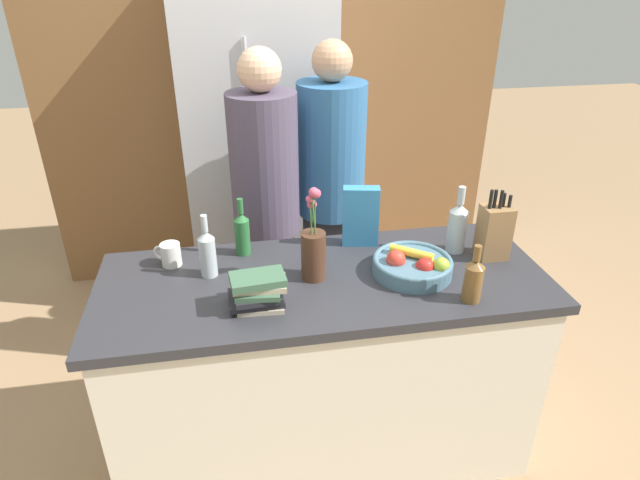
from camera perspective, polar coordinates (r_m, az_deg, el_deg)
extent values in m
plane|color=#A37F5B|center=(2.66, 0.35, -20.70)|extent=(14.00, 14.00, 0.00)
cube|color=silver|center=(2.36, 0.38, -13.77)|extent=(1.67, 0.67, 0.86)
cube|color=#2D2D33|center=(2.09, 0.42, -4.50)|extent=(1.74, 0.69, 0.04)
cube|color=brown|center=(3.56, -4.86, 16.45)|extent=(2.94, 0.12, 2.60)
cube|color=#B7B7BC|center=(3.27, -6.50, 10.02)|extent=(0.85, 0.60, 2.01)
cylinder|color=#B7B7BC|center=(2.94, -7.40, 9.97)|extent=(0.02, 0.02, 1.11)
cylinder|color=slate|center=(2.12, 9.80, -2.83)|extent=(0.31, 0.31, 0.06)
torus|color=slate|center=(2.11, 9.86, -2.18)|extent=(0.31, 0.31, 0.02)
sphere|color=red|center=(2.08, 11.12, -2.86)|extent=(0.07, 0.07, 0.07)
sphere|color=#99B233|center=(2.08, 12.81, -2.69)|extent=(0.07, 0.07, 0.07)
sphere|color=red|center=(2.08, 8.09, -2.05)|extent=(0.07, 0.07, 0.07)
cylinder|color=yellow|center=(2.12, 9.72, -1.30)|extent=(0.16, 0.14, 0.03)
cube|color=olive|center=(2.28, 18.07, 0.79)|extent=(0.12, 0.10, 0.23)
cylinder|color=black|center=(2.20, 17.74, 4.04)|extent=(0.01, 0.01, 0.09)
cylinder|color=black|center=(2.21, 18.16, 4.08)|extent=(0.01, 0.01, 0.08)
cylinder|color=black|center=(2.21, 18.75, 4.01)|extent=(0.01, 0.01, 0.09)
cylinder|color=black|center=(2.24, 19.00, 3.97)|extent=(0.01, 0.01, 0.07)
cylinder|color=black|center=(2.24, 19.58, 3.80)|extent=(0.01, 0.01, 0.06)
cylinder|color=#4C2D1E|center=(2.03, -0.71, -1.69)|extent=(0.09, 0.09, 0.19)
cylinder|color=#477538|center=(1.95, -0.53, 2.82)|extent=(0.01, 0.02, 0.16)
sphere|color=#C64C66|center=(1.92, -0.42, 4.97)|extent=(0.04, 0.04, 0.04)
cylinder|color=#477538|center=(1.97, -0.81, 2.28)|extent=(0.02, 0.01, 0.11)
sphere|color=#C64C66|center=(1.95, -0.87, 3.82)|extent=(0.04, 0.04, 0.04)
cylinder|color=#477538|center=(1.95, -0.99, 2.51)|extent=(0.01, 0.02, 0.14)
sphere|color=#C64C66|center=(1.92, -1.16, 4.38)|extent=(0.03, 0.03, 0.03)
cylinder|color=#477538|center=(1.94, -0.69, 2.85)|extent=(0.02, 0.01, 0.17)
sphere|color=#C64C66|center=(1.90, -0.68, 5.09)|extent=(0.04, 0.04, 0.04)
cube|color=teal|center=(2.27, 4.36, 2.52)|extent=(0.16, 0.09, 0.26)
cylinder|color=silver|center=(2.22, -15.61, -1.50)|extent=(0.08, 0.08, 0.09)
torus|color=silver|center=(2.24, -16.63, -1.31)|extent=(0.06, 0.04, 0.06)
cube|color=#B7A88E|center=(1.93, -6.34, -6.64)|extent=(0.17, 0.15, 0.02)
cube|color=#232328|center=(1.92, -6.84, -6.18)|extent=(0.20, 0.14, 0.02)
cube|color=#232328|center=(1.90, -6.66, -5.80)|extent=(0.17, 0.14, 0.02)
cube|color=#3D6047|center=(1.89, -6.60, -5.19)|extent=(0.17, 0.16, 0.02)
cube|color=#B7A88E|center=(1.88, -6.45, -4.72)|extent=(0.19, 0.12, 0.02)
cube|color=#3D6047|center=(1.86, -6.66, -4.17)|extent=(0.20, 0.13, 0.03)
cylinder|color=#B2BCC1|center=(2.30, 14.37, 0.89)|extent=(0.08, 0.08, 0.18)
cone|color=#B2BCC1|center=(2.25, 14.68, 3.32)|extent=(0.08, 0.08, 0.03)
cylinder|color=#B2BCC1|center=(2.23, 14.85, 4.61)|extent=(0.03, 0.03, 0.08)
cylinder|color=#B2BCC1|center=(2.10, -11.86, -1.80)|extent=(0.06, 0.06, 0.16)
cone|color=#B2BCC1|center=(2.05, -12.12, 0.51)|extent=(0.06, 0.06, 0.03)
cylinder|color=#B2BCC1|center=(2.03, -12.25, 1.73)|extent=(0.02, 0.02, 0.07)
cylinder|color=brown|center=(1.99, 15.97, -4.50)|extent=(0.07, 0.07, 0.14)
cone|color=brown|center=(1.95, 16.28, -2.44)|extent=(0.07, 0.07, 0.03)
cylinder|color=brown|center=(1.93, 16.44, -1.35)|extent=(0.03, 0.03, 0.06)
cylinder|color=#286633|center=(2.23, -8.28, 0.34)|extent=(0.06, 0.06, 0.15)
cone|color=#286633|center=(2.19, -8.44, 2.46)|extent=(0.06, 0.06, 0.03)
cylinder|color=#286633|center=(2.17, -8.52, 3.58)|extent=(0.02, 0.02, 0.06)
cube|color=#383842|center=(2.87, -5.25, -6.00)|extent=(0.28, 0.22, 0.80)
cylinder|color=#4C4256|center=(2.54, -5.97, 7.98)|extent=(0.32, 0.32, 0.67)
sphere|color=#DBAD89|center=(2.43, -6.49, 17.62)|extent=(0.19, 0.19, 0.19)
cube|color=#383842|center=(3.04, 1.07, -3.79)|extent=(0.31, 0.26, 0.81)
cylinder|color=#2D6093|center=(2.73, 1.21, 9.56)|extent=(0.35, 0.35, 0.67)
sphere|color=tan|center=(2.62, 1.30, 18.59)|extent=(0.19, 0.19, 0.19)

